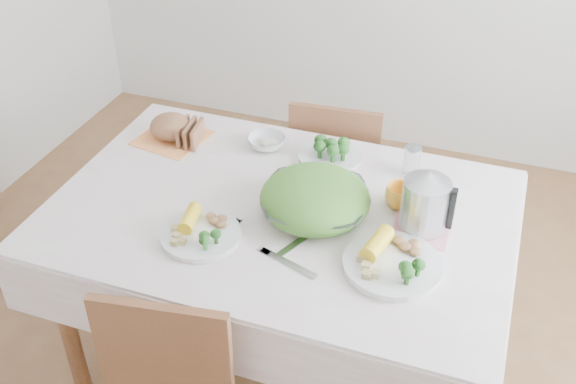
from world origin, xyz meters
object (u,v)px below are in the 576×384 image
(dining_table, at_px, (281,294))
(chair_far, at_px, (341,169))
(dinner_plate_left, at_px, (201,235))
(yellow_mug, at_px, (400,197))
(electric_kettle, at_px, (426,199))
(salad_bowl, at_px, (315,205))
(dinner_plate_right, at_px, (392,265))

(dining_table, height_order, chair_far, chair_far)
(dining_table, bearing_deg, dinner_plate_left, -128.58)
(dining_table, bearing_deg, yellow_mug, 21.31)
(yellow_mug, height_order, electric_kettle, electric_kettle)
(chair_far, relative_size, salad_bowl, 2.57)
(dinner_plate_right, xyz_separation_m, yellow_mug, (-0.04, 0.30, 0.03))
(dinner_plate_left, distance_m, yellow_mug, 0.66)
(chair_far, relative_size, dinner_plate_right, 2.91)
(dining_table, bearing_deg, salad_bowl, 3.14)
(dinner_plate_right, height_order, yellow_mug, yellow_mug)
(chair_far, xyz_separation_m, electric_kettle, (0.44, -0.68, 0.42))
(electric_kettle, bearing_deg, salad_bowl, -156.62)
(dinner_plate_left, bearing_deg, dining_table, 51.42)
(dining_table, xyz_separation_m, electric_kettle, (0.46, 0.05, 0.51))
(chair_far, distance_m, dinner_plate_right, 1.02)
(dinner_plate_right, distance_m, electric_kettle, 0.24)
(salad_bowl, xyz_separation_m, dinner_plate_left, (-0.30, -0.23, -0.03))
(electric_kettle, bearing_deg, dinner_plate_left, -140.24)
(salad_bowl, distance_m, dinner_plate_left, 0.38)
(dining_table, bearing_deg, chair_far, 88.98)
(salad_bowl, relative_size, yellow_mug, 3.30)
(yellow_mug, bearing_deg, chair_far, 121.23)
(dinner_plate_right, distance_m, yellow_mug, 0.31)
(salad_bowl, bearing_deg, yellow_mug, 28.67)
(dining_table, distance_m, dinner_plate_left, 0.49)
(dinner_plate_left, relative_size, yellow_mug, 2.50)
(dinner_plate_right, xyz_separation_m, electric_kettle, (0.05, 0.21, 0.11))
(dinner_plate_right, height_order, electric_kettle, electric_kettle)
(dining_table, distance_m, yellow_mug, 0.58)
(chair_far, xyz_separation_m, salad_bowl, (0.10, -0.72, 0.34))
(chair_far, xyz_separation_m, dinner_plate_right, (0.40, -0.89, 0.31))
(dinner_plate_right, bearing_deg, yellow_mug, 98.14)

